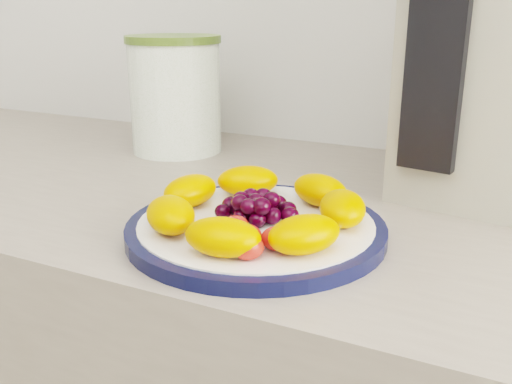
% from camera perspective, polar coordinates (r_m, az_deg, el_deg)
% --- Properties ---
extents(plate_rim, '(0.28, 0.28, 0.01)m').
position_cam_1_polar(plate_rim, '(0.62, 0.00, -3.75)').
color(plate_rim, black).
rests_on(plate_rim, counter).
extents(plate_face, '(0.25, 0.25, 0.02)m').
position_cam_1_polar(plate_face, '(0.62, 0.00, -3.67)').
color(plate_face, white).
rests_on(plate_face, counter).
extents(canister, '(0.18, 0.18, 0.18)m').
position_cam_1_polar(canister, '(0.97, -8.06, 9.26)').
color(canister, '#467424').
rests_on(canister, counter).
extents(canister_lid, '(0.19, 0.19, 0.01)m').
position_cam_1_polar(canister_lid, '(0.96, -8.32, 14.89)').
color(canister_lid, '#516A28').
rests_on(canister_lid, canister).
extents(appliance_panel, '(0.07, 0.03, 0.28)m').
position_cam_1_polar(appliance_panel, '(0.68, 17.68, 13.68)').
color(appliance_panel, black).
rests_on(appliance_panel, appliance_body).
extents(fruit_plate, '(0.24, 0.24, 0.04)m').
position_cam_1_polar(fruit_plate, '(0.60, 0.06, -1.58)').
color(fruit_plate, '#FF7D00').
rests_on(fruit_plate, plate_face).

